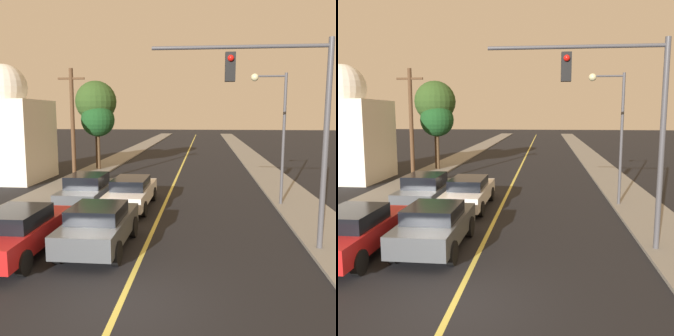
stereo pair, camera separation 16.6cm
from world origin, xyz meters
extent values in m
plane|color=black|center=(0.00, 0.00, 0.00)|extent=(200.00, 200.00, 0.00)
cube|color=black|center=(0.00, 36.00, 0.01)|extent=(10.75, 80.00, 0.01)
cube|color=#D1C14C|center=(0.00, 36.00, 0.01)|extent=(0.16, 76.00, 0.00)
cube|color=gray|center=(-6.62, 36.00, 0.06)|extent=(2.50, 80.00, 0.12)
cube|color=gray|center=(6.62, 36.00, 0.06)|extent=(2.50, 80.00, 0.12)
cube|color=#474C51|center=(-1.50, 3.64, 0.73)|extent=(1.87, 4.29, 0.70)
cube|color=black|center=(-1.50, 3.47, 1.30)|extent=(1.65, 1.93, 0.46)
cylinder|color=black|center=(-2.39, 4.97, 0.38)|extent=(0.22, 0.76, 0.76)
cylinder|color=black|center=(-0.62, 4.97, 0.38)|extent=(0.22, 0.76, 0.76)
cylinder|color=black|center=(-2.39, 2.31, 0.38)|extent=(0.22, 0.76, 0.76)
cylinder|color=black|center=(-0.62, 2.31, 0.38)|extent=(0.22, 0.76, 0.76)
cube|color=white|center=(-1.50, 9.24, 0.68)|extent=(1.76, 5.10, 0.66)
cube|color=black|center=(-1.50, 9.03, 1.25)|extent=(1.55, 2.29, 0.49)
cylinder|color=black|center=(-2.34, 10.82, 0.35)|extent=(0.22, 0.70, 0.70)
cylinder|color=black|center=(-0.67, 10.82, 0.35)|extent=(0.22, 0.70, 0.70)
cylinder|color=black|center=(-2.34, 7.66, 0.35)|extent=(0.22, 0.70, 0.70)
cylinder|color=black|center=(-0.67, 7.66, 0.35)|extent=(0.22, 0.70, 0.70)
cube|color=red|center=(-3.87, 2.83, 0.71)|extent=(1.77, 4.78, 0.68)
cube|color=black|center=(-3.87, 2.64, 1.29)|extent=(1.56, 2.15, 0.49)
cylinder|color=black|center=(-4.71, 4.32, 0.37)|extent=(0.22, 0.74, 0.74)
cylinder|color=black|center=(-3.03, 4.32, 0.37)|extent=(0.22, 0.74, 0.74)
cylinder|color=black|center=(-3.03, 1.35, 0.37)|extent=(0.22, 0.74, 0.74)
cube|color=#474C51|center=(-3.87, 9.93, 0.60)|extent=(1.98, 4.71, 0.57)
cube|color=black|center=(-3.87, 9.75, 1.19)|extent=(1.74, 2.12, 0.62)
cylinder|color=black|center=(-4.81, 11.40, 0.32)|extent=(0.22, 0.63, 0.63)
cylinder|color=black|center=(-2.93, 11.40, 0.32)|extent=(0.22, 0.63, 0.63)
cylinder|color=black|center=(-4.81, 8.47, 0.32)|extent=(0.22, 0.63, 0.63)
cylinder|color=black|center=(-2.93, 8.47, 0.32)|extent=(0.22, 0.63, 0.63)
cylinder|color=#47474C|center=(5.77, 4.12, 3.47)|extent=(0.18, 0.18, 6.70)
cylinder|color=#47474C|center=(3.00, 4.12, 6.57)|extent=(5.54, 0.12, 0.12)
cube|color=black|center=(2.72, 4.12, 5.96)|extent=(0.32, 0.28, 0.90)
sphere|color=red|center=(2.72, 3.94, 6.21)|extent=(0.20, 0.20, 0.20)
cylinder|color=#47474C|center=(5.72, 10.29, 3.26)|extent=(0.14, 0.14, 6.29)
cylinder|color=#47474C|center=(5.00, 10.29, 6.26)|extent=(1.46, 0.09, 0.09)
sphere|color=beige|center=(4.27, 10.29, 6.21)|extent=(0.36, 0.36, 0.36)
cylinder|color=#513823|center=(-5.97, 13.81, 3.64)|extent=(0.24, 0.24, 7.04)
cube|color=#513823|center=(-5.97, 13.81, 6.56)|extent=(1.60, 0.12, 0.12)
cylinder|color=#3D2B1C|center=(-6.71, 21.30, 2.23)|extent=(0.26, 0.26, 4.21)
sphere|color=#2D4C1E|center=(-6.71, 21.30, 5.47)|extent=(3.25, 3.25, 3.25)
cylinder|color=#4C3823|center=(-6.45, 20.82, 1.61)|extent=(0.25, 0.25, 2.99)
sphere|color=#19471E|center=(-6.45, 20.82, 4.03)|extent=(2.63, 2.63, 2.63)
cube|color=silver|center=(-11.38, 15.96, 2.70)|extent=(5.02, 5.02, 5.41)
sphere|color=silver|center=(-11.38, 15.96, 6.24)|extent=(3.03, 3.03, 3.03)
camera|label=1|loc=(1.96, -8.15, 4.49)|focal=40.00mm
camera|label=2|loc=(2.13, -8.13, 4.49)|focal=40.00mm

